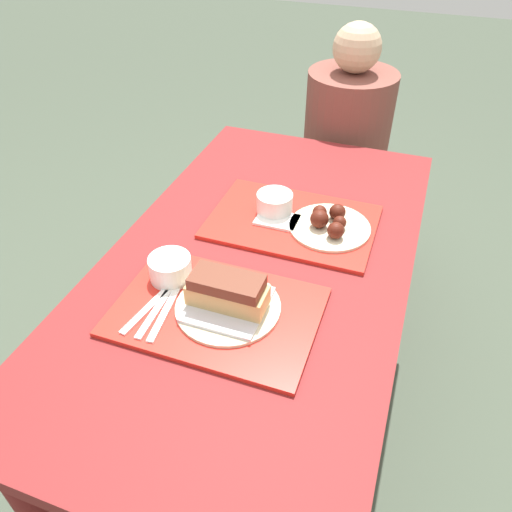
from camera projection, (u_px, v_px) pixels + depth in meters
name	position (u px, v px, depth m)	size (l,w,h in m)	color
ground_plane	(258.00, 418.00, 1.75)	(12.00, 12.00, 0.00)	#424C3D
picnic_table	(259.00, 288.00, 1.36)	(0.76, 1.41, 0.73)	maroon
picnic_bench_far	(328.00, 198.00, 2.20)	(0.72, 0.28, 0.42)	maroon
tray_near	(217.00, 311.00, 1.13)	(0.46, 0.32, 0.01)	red
tray_far	(292.00, 222.00, 1.40)	(0.46, 0.32, 0.01)	red
bowl_coleslaw_near	(170.00, 267.00, 1.19)	(0.10, 0.10, 0.06)	white
brisket_sandwich_plate	(227.00, 297.00, 1.11)	(0.24, 0.24, 0.09)	beige
plastic_fork_near	(155.00, 311.00, 1.12)	(0.02, 0.17, 0.00)	white
plastic_knife_near	(164.00, 314.00, 1.11)	(0.04, 0.17, 0.00)	white
plastic_spoon_near	(147.00, 309.00, 1.12)	(0.04, 0.17, 0.00)	white
condiment_packet	(230.00, 289.00, 1.17)	(0.04, 0.03, 0.01)	#3F3F47
bowl_coleslaw_far	(275.00, 202.00, 1.41)	(0.10, 0.10, 0.06)	white
wings_plate_far	(329.00, 223.00, 1.35)	(0.22, 0.22, 0.06)	beige
napkin_far	(277.00, 220.00, 1.39)	(0.12, 0.08, 0.01)	white
person_seated_across	(347.00, 127.00, 1.97)	(0.34, 0.34, 0.66)	brown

